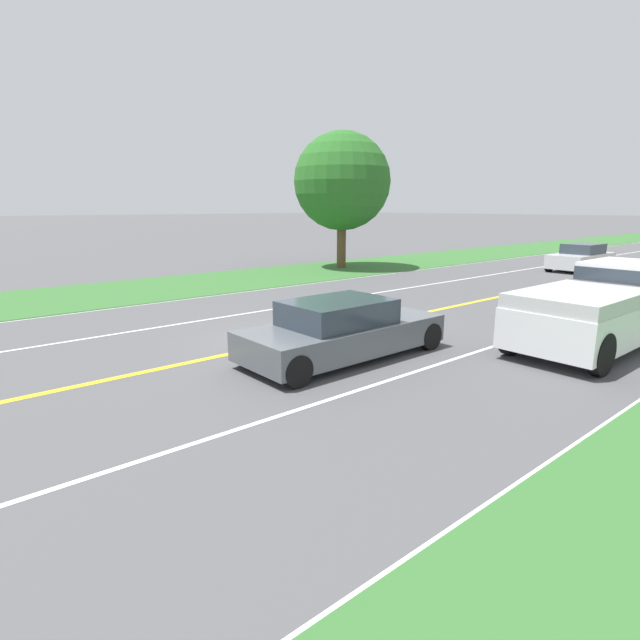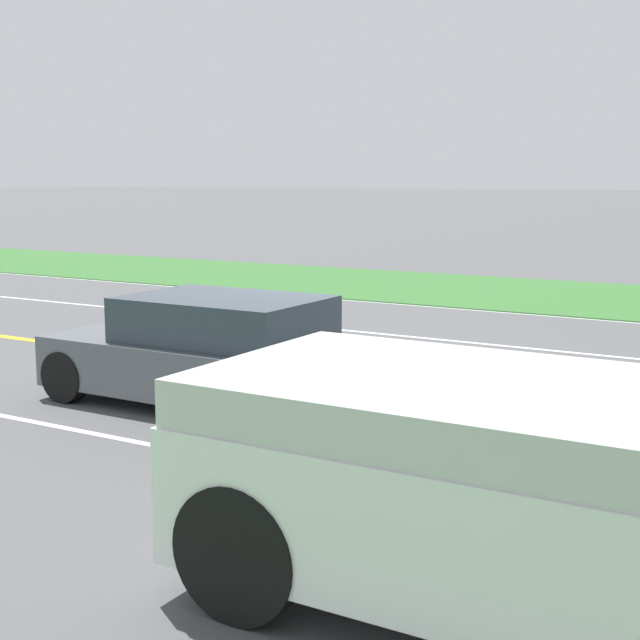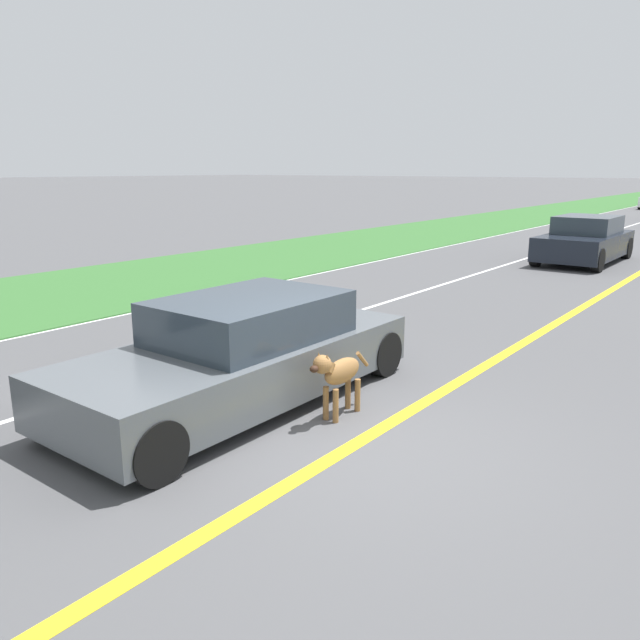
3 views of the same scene
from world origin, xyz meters
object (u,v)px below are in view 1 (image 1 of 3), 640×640
at_px(ego_car, 342,330).
at_px(roadside_tree_left_near, 342,182).
at_px(dog, 297,326).
at_px(pickup_truck, 605,305).
at_px(oncoming_car, 581,258).

xyz_separation_m(ego_car, roadside_tree_left_near, (-12.10, 11.08, 3.90)).
bearing_deg(dog, ego_car, 13.18).
bearing_deg(pickup_truck, roadside_tree_left_near, 159.99).
bearing_deg(oncoming_car, pickup_truck, 114.43).
bearing_deg(pickup_truck, oncoming_car, 114.43).
xyz_separation_m(dog, oncoming_car, (-2.08, 20.18, 0.11)).
xyz_separation_m(ego_car, pickup_truck, (3.22, 5.50, 0.36)).
bearing_deg(dog, oncoming_car, 96.19).
bearing_deg(ego_car, pickup_truck, 59.63).
distance_m(pickup_truck, oncoming_car, 15.82).
distance_m(dog, oncoming_car, 20.29).
distance_m(dog, roadside_tree_left_near, 16.22).
bearing_deg(ego_car, dog, -167.12).
height_order(oncoming_car, roadside_tree_left_near, roadside_tree_left_near).
height_order(ego_car, pickup_truck, pickup_truck).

